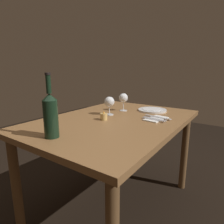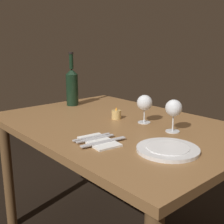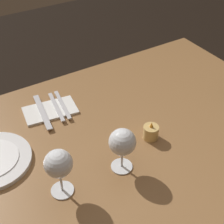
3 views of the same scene
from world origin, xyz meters
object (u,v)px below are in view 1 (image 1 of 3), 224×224
wine_bottle (51,114)px  votive_candle (104,117)px  wine_glass_left (109,102)px  folded_napkin (156,119)px  fork_inner (155,119)px  dinner_plate (152,110)px  wine_glass_right (123,98)px  fork_outer (153,119)px  table_knife (158,117)px

wine_bottle → votive_candle: (0.45, -0.01, -0.10)m
wine_glass_left → wine_bottle: (-0.60, -0.04, 0.03)m
folded_napkin → fork_inner: (-0.02, 0.00, 0.01)m
wine_bottle → dinner_plate: 0.95m
votive_candle → fork_inner: bearing=-56.1°
wine_glass_left → dinner_plate: 0.41m
wine_glass_right → wine_bottle: size_ratio=0.45×
fork_inner → wine_glass_left: bearing=98.4°
wine_glass_right → fork_outer: wine_glass_right is taller
wine_bottle → fork_outer: (0.63, -0.32, -0.12)m
folded_napkin → fork_inner: fork_inner is taller
fork_inner → table_knife: size_ratio=0.86×
fork_inner → fork_outer: bearing=180.0°
wine_glass_right → votive_candle: bearing=-172.5°
wine_glass_left → fork_outer: 0.38m
wine_glass_right → wine_bottle: (-0.79, -0.03, 0.02)m
wine_glass_right → fork_outer: 0.40m
wine_glass_left → votive_candle: (-0.15, -0.06, -0.08)m
votive_candle → folded_napkin: (0.23, -0.31, -0.02)m
wine_glass_right → dinner_plate: wine_glass_right is taller
wine_glass_right → wine_bottle: 0.79m
wine_glass_left → fork_inner: 0.38m
fork_inner → votive_candle: bearing=123.9°
fork_outer → fork_inner: bearing=0.0°
wine_bottle → folded_napkin: (0.68, -0.32, -0.12)m
wine_glass_left → folded_napkin: size_ratio=0.72×
wine_bottle → dinner_plate: (0.93, -0.18, -0.12)m
dinner_plate → folded_napkin: (-0.25, -0.14, -0.00)m
wine_glass_left → table_knife: bearing=-73.4°
wine_glass_left → votive_candle: 0.18m
wine_bottle → table_knife: (0.71, -0.32, -0.12)m
wine_bottle → folded_napkin: bearing=-25.3°
wine_glass_left → dinner_plate: size_ratio=0.60×
wine_glass_right → table_knife: wine_glass_right is taller
votive_candle → folded_napkin: votive_candle is taller
wine_glass_left → dinner_plate: wine_glass_left is taller
table_knife → wine_glass_left: bearing=106.6°
wine_glass_left → fork_inner: size_ratio=0.81×
votive_candle → table_knife: bearing=-49.6°
votive_candle → dinner_plate: (0.48, -0.17, -0.02)m
votive_candle → table_knife: 0.40m
dinner_plate → votive_candle: bearing=160.8°
wine_glass_right → folded_napkin: size_ratio=0.76×
dinner_plate → table_knife: dinner_plate is taller
wine_bottle → table_knife: wine_bottle is taller
folded_napkin → dinner_plate: bearing=28.7°
wine_glass_left → fork_outer: bearing=-85.5°
wine_bottle → wine_glass_left: bearing=4.2°
fork_inner → dinner_plate: bearing=26.5°
wine_glass_left → votive_candle: wine_glass_left is taller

